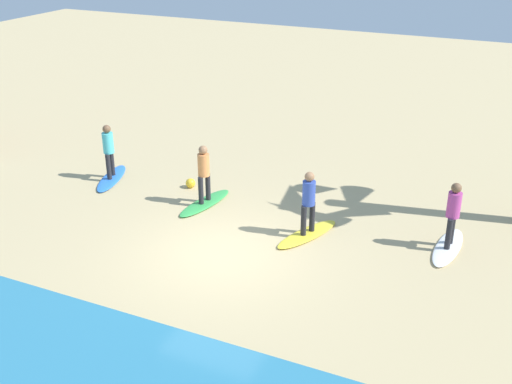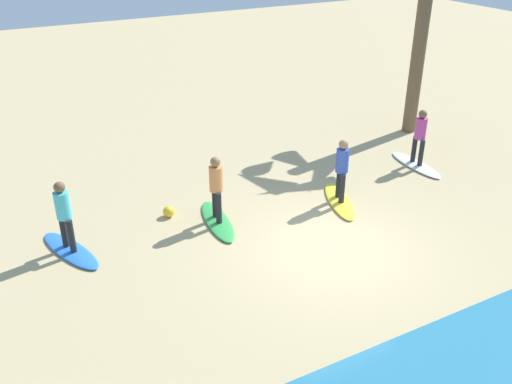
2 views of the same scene
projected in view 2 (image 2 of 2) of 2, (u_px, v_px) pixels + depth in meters
name	position (u px, v px, depth m)	size (l,w,h in m)	color
ground_plane	(329.00, 249.00, 12.54)	(60.00, 60.00, 0.00)	tan
surfboard_white	(416.00, 165.00, 16.51)	(2.10, 0.56, 0.09)	white
surfer_white	(420.00, 133.00, 16.06)	(0.32, 0.46, 1.64)	#232328
surfboard_yellow	(339.00, 201.00, 14.49)	(2.10, 0.56, 0.09)	yellow
surfer_yellow	(342.00, 166.00, 14.04)	(0.32, 0.44, 1.64)	#232328
surfboard_green	(217.00, 221.00, 13.56)	(2.10, 0.56, 0.09)	green
surfer_green	(216.00, 184.00, 13.11)	(0.32, 0.46, 1.64)	#232328
surfboard_blue	(71.00, 250.00, 12.40)	(2.10, 0.56, 0.09)	blue
surfer_blue	(64.00, 211.00, 11.95)	(0.32, 0.44, 1.64)	#232328
beach_ball	(169.00, 212.00, 13.77)	(0.29, 0.29, 0.29)	yellow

